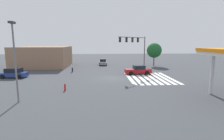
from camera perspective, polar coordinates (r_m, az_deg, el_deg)
name	(u,v)px	position (r m, az deg, el deg)	size (l,w,h in m)	color
ground_plane	(112,78)	(28.78, 0.00, -2.76)	(128.25, 128.25, 0.00)	#3D3F44
crosswalk_markings	(150,78)	(29.86, 12.16, -2.53)	(10.05, 7.25, 0.01)	silver
traffic_signal_mast	(136,45)	(33.68, 7.83, 8.09)	(6.10, 6.10, 7.03)	#47474C
car_0	(14,73)	(33.65, -29.46, -0.89)	(2.19, 4.40, 1.62)	navy
car_1	(103,62)	(46.17, -3.01, 2.56)	(4.47, 2.04, 1.59)	gray
car_2	(138,70)	(33.05, 8.55, -0.03)	(2.23, 4.92, 1.64)	maroon
corner_building	(44,57)	(46.66, -21.42, 4.12)	(12.10, 12.10, 4.85)	#937056
pedestrian	(72,67)	(36.23, -12.84, 0.89)	(0.41, 0.41, 1.64)	#232842
street_light_pole_a	(15,55)	(19.00, -29.21, 4.32)	(0.80, 0.36, 7.77)	slate
tree_corner_a	(154,50)	(45.09, 13.61, 6.23)	(3.69, 3.69, 5.76)	brown
fire_hydrant	(65,87)	(22.30, -15.12, -5.41)	(0.22, 0.22, 0.86)	red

